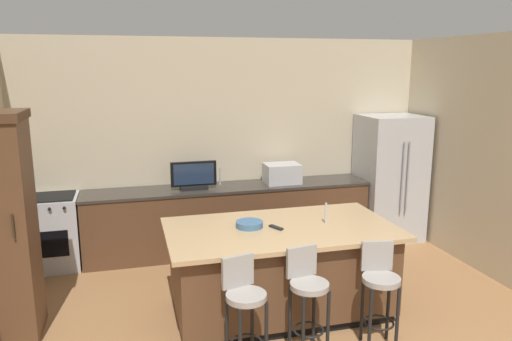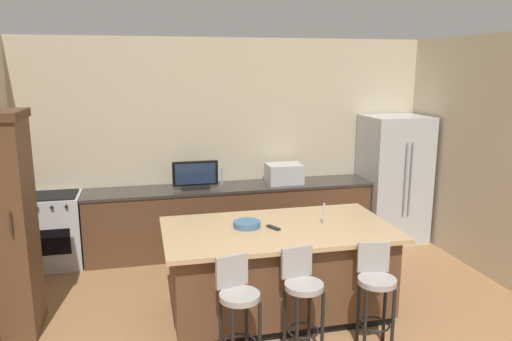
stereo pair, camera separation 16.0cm
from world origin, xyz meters
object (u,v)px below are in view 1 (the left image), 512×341
(cabinet_tower, at_px, (3,224))
(fruit_bowl, at_px, (249,224))
(tv_monitor, at_px, (194,177))
(bar_stool_center, at_px, (307,293))
(refrigerator, at_px, (389,178))
(microwave, at_px, (282,173))
(cell_phone, at_px, (255,222))
(tv_remote, at_px, (276,227))
(bar_stool_left, at_px, (244,304))
(range_oven, at_px, (49,232))
(bar_stool_right, at_px, (380,286))
(kitchen_island, at_px, (281,269))

(cabinet_tower, distance_m, fruit_bowl, 2.30)
(cabinet_tower, distance_m, tv_monitor, 2.51)
(bar_stool_center, bearing_deg, cabinet_tower, 150.30)
(tv_monitor, bearing_deg, refrigerator, -0.51)
(cabinet_tower, relative_size, tv_monitor, 3.55)
(microwave, xyz_separation_m, cell_phone, (-0.82, -1.62, -0.12))
(refrigerator, xyz_separation_m, cell_phone, (-2.45, -1.55, 0.02))
(tv_remote, bearing_deg, bar_stool_left, -149.77)
(refrigerator, bearing_deg, cabinet_tower, -162.39)
(range_oven, distance_m, bar_stool_right, 4.12)
(tv_monitor, distance_m, cell_phone, 1.64)
(range_oven, xyz_separation_m, cabinet_tower, (-0.13, -1.61, 0.64))
(kitchen_island, height_order, cabinet_tower, cabinet_tower)
(fruit_bowl, height_order, cell_phone, fruit_bowl)
(cabinet_tower, height_order, bar_stool_left, cabinet_tower)
(bar_stool_left, distance_m, bar_stool_center, 0.58)
(refrigerator, height_order, microwave, refrigerator)
(kitchen_island, distance_m, bar_stool_left, 1.03)
(fruit_bowl, bearing_deg, microwave, 62.55)
(tv_remote, bearing_deg, range_oven, 115.46)
(range_oven, height_order, fruit_bowl, fruit_bowl)
(tv_monitor, xyz_separation_m, bar_stool_right, (1.30, -2.62, -0.51))
(microwave, distance_m, cell_phone, 1.82)
(refrigerator, bearing_deg, microwave, 177.28)
(refrigerator, height_order, range_oven, refrigerator)
(kitchen_island, height_order, refrigerator, refrigerator)
(range_oven, height_order, microwave, microwave)
(bar_stool_center, height_order, fruit_bowl, fruit_bowl)
(kitchen_island, height_order, cell_phone, cell_phone)
(bar_stool_center, bearing_deg, kitchen_island, 81.22)
(bar_stool_left, bearing_deg, bar_stool_right, -13.84)
(refrigerator, bearing_deg, kitchen_island, -141.75)
(cabinet_tower, distance_m, bar_stool_right, 3.47)
(kitchen_island, height_order, tv_monitor, tv_monitor)
(kitchen_island, distance_m, cell_phone, 0.55)
(kitchen_island, relative_size, tv_remote, 13.59)
(cabinet_tower, relative_size, microwave, 4.44)
(range_oven, bearing_deg, cabinet_tower, -94.45)
(cell_phone, distance_m, tv_remote, 0.28)
(refrigerator, distance_m, tv_monitor, 2.87)
(refrigerator, relative_size, bar_stool_right, 1.89)
(bar_stool_right, bearing_deg, tv_remote, 143.13)
(refrigerator, bearing_deg, cell_phone, -147.70)
(tv_monitor, relative_size, bar_stool_right, 0.62)
(kitchen_island, distance_m, range_oven, 3.08)
(refrigerator, bearing_deg, bar_stool_left, -137.35)
(kitchen_island, xyz_separation_m, cell_phone, (-0.21, 0.22, 0.46))
(refrigerator, xyz_separation_m, fruit_bowl, (-2.54, -1.68, 0.04))
(range_oven, distance_m, tv_monitor, 1.94)
(bar_stool_center, bearing_deg, microwave, 68.49)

